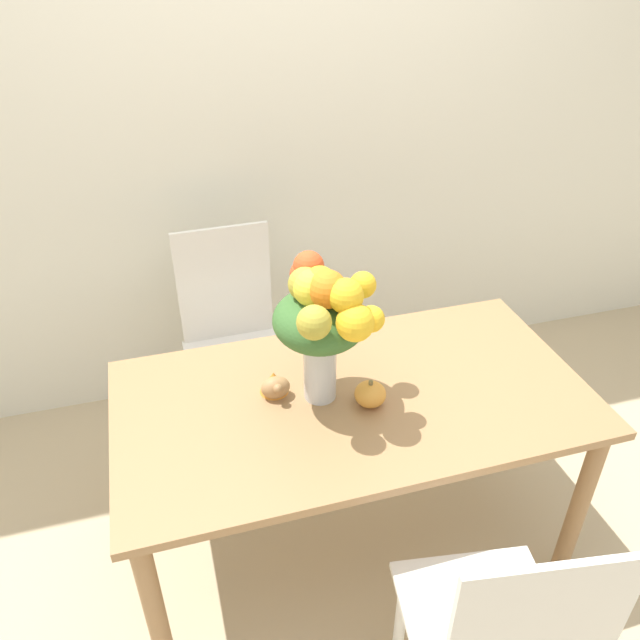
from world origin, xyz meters
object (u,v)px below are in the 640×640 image
object	(u,v)px
pumpkin	(370,394)
dining_chair_near_window	(234,342)
turkey_figurine	(275,384)
flower_vase	(323,316)

from	to	relation	value
pumpkin	dining_chair_near_window	bearing A→B (deg)	112.08
turkey_figurine	dining_chair_near_window	xyz separation A→B (m)	(-0.04, 0.66, -0.27)
pumpkin	flower_vase	bearing A→B (deg)	151.50
flower_vase	turkey_figurine	size ratio (longest dim) A/B	3.79
turkey_figurine	dining_chair_near_window	world-z (taller)	dining_chair_near_window
flower_vase	dining_chair_near_window	xyz separation A→B (m)	(-0.18, 0.72, -0.54)
pumpkin	turkey_figurine	distance (m)	0.31
pumpkin	dining_chair_near_window	distance (m)	0.90
dining_chair_near_window	pumpkin	bearing A→B (deg)	-69.19
turkey_figurine	dining_chair_near_window	bearing A→B (deg)	93.65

